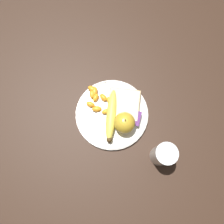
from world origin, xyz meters
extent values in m
plane|color=#332116|center=(0.00, 0.00, 0.00)|extent=(3.00, 3.00, 0.00)
cylinder|color=silver|center=(0.00, 0.00, 0.01)|extent=(0.25, 0.25, 0.01)
torus|color=silver|center=(0.00, 0.00, 0.01)|extent=(0.24, 0.24, 0.01)
cylinder|color=silver|center=(-0.10, -0.19, 0.05)|extent=(0.07, 0.07, 0.10)
cylinder|color=orange|center=(-0.10, -0.19, 0.04)|extent=(0.06, 0.06, 0.08)
sphere|color=gold|center=(-0.03, -0.05, 0.05)|extent=(0.07, 0.07, 0.07)
cylinder|color=brown|center=(-0.03, -0.05, 0.08)|extent=(0.00, 0.00, 0.01)
ellipsoid|color=#E0CC4C|center=(-0.01, 0.00, 0.03)|extent=(0.18, 0.06, 0.03)
sphere|color=#473319|center=(-0.09, -0.02, 0.03)|extent=(0.02, 0.02, 0.02)
cube|color=tan|center=(0.04, -0.03, 0.02)|extent=(0.12, 0.12, 0.02)
cube|color=beige|center=(0.04, -0.03, 0.02)|extent=(0.12, 0.11, 0.02)
cube|color=silver|center=(-0.02, 0.05, 0.01)|extent=(0.10, 0.10, 0.00)
cube|color=silver|center=(0.05, -0.02, 0.01)|extent=(0.06, 0.06, 0.00)
cube|color=white|center=(0.00, -0.08, 0.02)|extent=(0.05, 0.04, 0.02)
cube|color=#4C1E60|center=(0.00, -0.08, 0.03)|extent=(0.05, 0.04, 0.00)
ellipsoid|color=orange|center=(0.05, 0.04, 0.02)|extent=(0.03, 0.04, 0.02)
ellipsoid|color=orange|center=(0.04, 0.02, 0.02)|extent=(0.03, 0.03, 0.01)
ellipsoid|color=orange|center=(0.00, 0.02, 0.02)|extent=(0.03, 0.03, 0.02)
ellipsoid|color=orange|center=(0.01, 0.08, 0.02)|extent=(0.02, 0.03, 0.02)
ellipsoid|color=orange|center=(0.05, 0.08, 0.02)|extent=(0.03, 0.03, 0.02)
ellipsoid|color=orange|center=(0.00, 0.05, 0.02)|extent=(0.03, 0.04, 0.02)
ellipsoid|color=orange|center=(0.06, 0.08, 0.02)|extent=(0.03, 0.02, 0.02)
ellipsoid|color=orange|center=(0.04, 0.07, 0.02)|extent=(0.03, 0.02, 0.02)
ellipsoid|color=orange|center=(0.06, 0.09, 0.02)|extent=(0.03, 0.04, 0.02)
camera|label=1|loc=(-0.19, -0.05, 0.73)|focal=35.00mm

